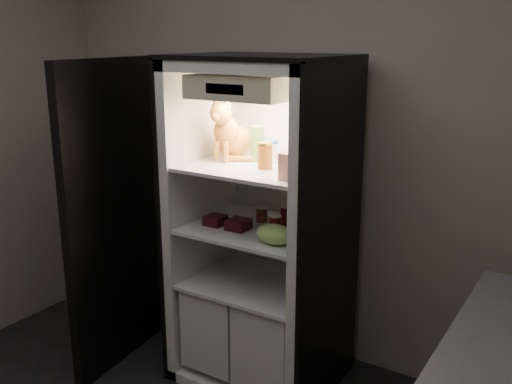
# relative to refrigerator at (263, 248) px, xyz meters

# --- Properties ---
(room_shell) EXTENTS (3.60, 3.60, 3.60)m
(room_shell) POSITION_rel_refrigerator_xyz_m (0.00, -1.38, 0.83)
(room_shell) COLOR white
(room_shell) RESTS_ON floor
(refrigerator) EXTENTS (0.90, 0.72, 1.88)m
(refrigerator) POSITION_rel_refrigerator_xyz_m (0.00, 0.00, 0.00)
(refrigerator) COLOR white
(refrigerator) RESTS_ON floor
(fridge_door) EXTENTS (0.16, 0.87, 1.85)m
(fridge_door) POSITION_rel_refrigerator_xyz_m (-0.84, -0.31, 0.12)
(fridge_door) COLOR black
(fridge_door) RESTS_ON floor
(tabby_cat) EXTENTS (0.31, 0.35, 0.36)m
(tabby_cat) POSITION_rel_refrigerator_xyz_m (-0.22, -0.00, 0.63)
(tabby_cat) COLOR #AF6216
(tabby_cat) RESTS_ON refrigerator
(parmesan_shaker) EXTENTS (0.08, 0.08, 0.20)m
(parmesan_shaker) POSITION_rel_refrigerator_xyz_m (-0.06, 0.03, 0.60)
(parmesan_shaker) COLOR #227E38
(parmesan_shaker) RESTS_ON refrigerator
(mayo_tub) EXTENTS (0.09, 0.09, 0.13)m
(mayo_tub) POSITION_rel_refrigerator_xyz_m (0.01, 0.04, 0.56)
(mayo_tub) COLOR white
(mayo_tub) RESTS_ON refrigerator
(salsa_jar) EXTENTS (0.08, 0.08, 0.14)m
(salsa_jar) POSITION_rel_refrigerator_xyz_m (0.07, -0.10, 0.57)
(salsa_jar) COLOR maroon
(salsa_jar) RESTS_ON refrigerator
(pepper_jar) EXTENTS (0.11, 0.11, 0.18)m
(pepper_jar) POSITION_rel_refrigerator_xyz_m (0.26, 0.05, 0.59)
(pepper_jar) COLOR #AA1A16
(pepper_jar) RESTS_ON refrigerator
(cream_carton) EXTENTS (0.08, 0.08, 0.13)m
(cream_carton) POSITION_rel_refrigerator_xyz_m (0.30, -0.25, 0.56)
(cream_carton) COLOR beige
(cream_carton) RESTS_ON refrigerator
(soda_can_a) EXTENTS (0.06, 0.06, 0.12)m
(soda_can_a) POSITION_rel_refrigerator_xyz_m (0.13, 0.02, 0.21)
(soda_can_a) COLOR black
(soda_can_a) RESTS_ON refrigerator
(soda_can_b) EXTENTS (0.07, 0.07, 0.14)m
(soda_can_b) POSITION_rel_refrigerator_xyz_m (0.25, -0.04, 0.22)
(soda_can_b) COLOR black
(soda_can_b) RESTS_ON refrigerator
(soda_can_c) EXTENTS (0.07, 0.07, 0.12)m
(soda_can_c) POSITION_rel_refrigerator_xyz_m (0.17, -0.16, 0.21)
(soda_can_c) COLOR black
(soda_can_c) RESTS_ON refrigerator
(condiment_jar) EXTENTS (0.07, 0.07, 0.09)m
(condiment_jar) POSITION_rel_refrigerator_xyz_m (-0.03, 0.02, 0.19)
(condiment_jar) COLOR brown
(condiment_jar) RESTS_ON refrigerator
(grape_bag) EXTENTS (0.20, 0.15, 0.10)m
(grape_bag) POSITION_rel_refrigerator_xyz_m (0.22, -0.24, 0.20)
(grape_bag) COLOR #A1D362
(grape_bag) RESTS_ON refrigerator
(berry_box_left) EXTENTS (0.11, 0.11, 0.05)m
(berry_box_left) POSITION_rel_refrigerator_xyz_m (-0.22, -0.16, 0.17)
(berry_box_left) COLOR #490C1C
(berry_box_left) RESTS_ON refrigerator
(berry_box_right) EXTENTS (0.11, 0.11, 0.06)m
(berry_box_right) POSITION_rel_refrigerator_xyz_m (-0.06, -0.16, 0.18)
(berry_box_right) COLOR #490C1C
(berry_box_right) RESTS_ON refrigerator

